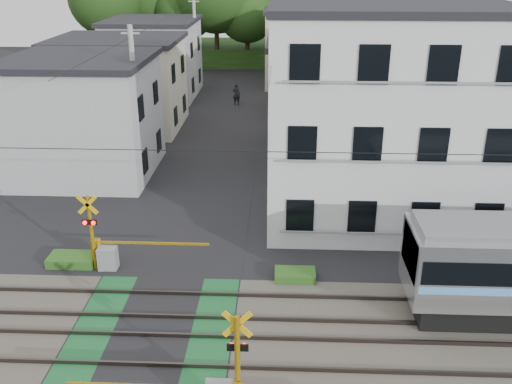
{
  "coord_description": "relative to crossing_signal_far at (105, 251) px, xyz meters",
  "views": [
    {
      "loc": [
        3.99,
        -15.13,
        11.06
      ],
      "look_at": [
        3.07,
        5.0,
        2.7
      ],
      "focal_mm": 40.0,
      "sensor_mm": 36.0,
      "label": 1
    }
  ],
  "objects": [
    {
      "name": "houses_row",
      "position": [
        2.84,
        22.27,
        2.53
      ],
      "size": [
        22.07,
        31.35,
        6.8
      ],
      "color": "#ADAFB2",
      "rests_on": "ground"
    },
    {
      "name": "crossing_signal_far",
      "position": [
        0.0,
        0.0,
        0.0
      ],
      "size": [
        4.74,
        0.65,
        3.09
      ],
      "color": "#F7B60D",
      "rests_on": "ground"
    },
    {
      "name": "tree_hill",
      "position": [
        1.91,
        43.79,
        5.05
      ],
      "size": [
        40.0,
        13.64,
        11.98
      ],
      "color": "#214216",
      "rests_on": "ground"
    },
    {
      "name": "ground",
      "position": [
        2.59,
        -3.65,
        -0.71
      ],
      "size": [
        120.0,
        120.0,
        0.0
      ],
      "primitive_type": "plane",
      "color": "black"
    },
    {
      "name": "apartment_block",
      "position": [
        11.09,
        5.84,
        3.94
      ],
      "size": [
        10.2,
        8.36,
        9.3
      ],
      "color": "silver",
      "rests_on": "ground"
    },
    {
      "name": "weed_patches",
      "position": [
        4.34,
        -3.74,
        -0.53
      ],
      "size": [
        10.25,
        8.8,
        0.4
      ],
      "color": "#2D5E1E",
      "rests_on": "ground"
    },
    {
      "name": "pedestrian",
      "position": [
        2.97,
        26.03,
        0.15
      ],
      "size": [
        0.73,
        0.58,
        1.73
      ],
      "primitive_type": "imported",
      "rotation": [
        0.0,
        0.0,
        2.84
      ],
      "color": "black",
      "rests_on": "ground"
    },
    {
      "name": "utility_poles",
      "position": [
        1.53,
        19.35,
        3.37
      ],
      "size": [
        7.9,
        42.0,
        8.0
      ],
      "color": "#A5A5A0",
      "rests_on": "ground"
    },
    {
      "name": "track_bed",
      "position": [
        2.59,
        -3.65,
        -0.67
      ],
      "size": [
        120.0,
        120.0,
        0.14
      ],
      "color": "#47423A",
      "rests_on": "ground"
    },
    {
      "name": "catenary",
      "position": [
        8.59,
        -3.62,
        2.98
      ],
      "size": [
        60.0,
        5.04,
        7.0
      ],
      "color": "#2D2D33",
      "rests_on": "ground"
    }
  ]
}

